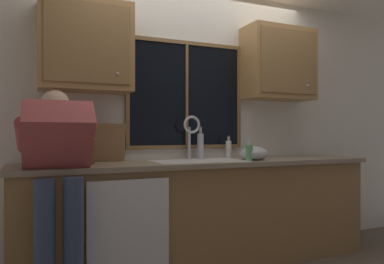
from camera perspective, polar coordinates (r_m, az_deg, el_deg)
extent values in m
cube|color=silver|center=(3.55, -0.51, 1.65)|extent=(5.52, 0.12, 2.55)
cube|color=black|center=(3.49, -0.89, 5.80)|extent=(1.10, 0.02, 0.95)
cube|color=brown|center=(3.56, -0.83, 13.72)|extent=(1.17, 0.02, 0.04)
cube|color=brown|center=(3.46, -0.83, -2.32)|extent=(1.17, 0.02, 0.04)
cube|color=brown|center=(3.30, -10.01, 6.13)|extent=(0.03, 0.02, 0.95)
cube|color=brown|center=(3.73, 7.29, 5.42)|extent=(0.03, 0.02, 0.95)
cube|color=brown|center=(3.47, -0.81, 5.82)|extent=(0.02, 0.02, 0.95)
cube|color=olive|center=(3.31, 1.90, -12.77)|extent=(3.12, 0.58, 0.88)
cube|color=gray|center=(3.22, 2.05, -4.85)|extent=(3.18, 0.62, 0.04)
cube|color=white|center=(2.77, -9.76, -14.93)|extent=(0.60, 0.02, 0.74)
cube|color=#A87A47|center=(3.15, -16.21, 12.62)|extent=(0.73, 0.33, 0.72)
cube|color=olive|center=(2.98, -15.79, 13.34)|extent=(0.65, 0.01, 0.62)
sphere|color=#B2B2B7|center=(2.97, -11.54, 8.87)|extent=(0.02, 0.02, 0.02)
cube|color=#A87A47|center=(3.86, 13.30, 10.25)|extent=(0.73, 0.33, 0.72)
cube|color=olive|center=(3.73, 14.90, 10.62)|extent=(0.65, 0.01, 0.62)
sphere|color=#B2B2B7|center=(3.82, 17.56, 6.86)|extent=(0.02, 0.02, 0.02)
cube|color=silver|center=(3.21, 1.11, -4.69)|extent=(0.80, 0.46, 0.02)
cube|color=beige|center=(3.14, -2.23, -6.62)|extent=(0.36, 0.42, 0.20)
cube|color=beige|center=(3.31, 4.28, -6.29)|extent=(0.36, 0.42, 0.20)
cube|color=silver|center=(3.22, 1.11, -6.46)|extent=(0.04, 0.42, 0.20)
cylinder|color=silver|center=(3.40, -0.43, -1.73)|extent=(0.03, 0.03, 0.30)
torus|color=silver|center=(3.35, -0.03, 1.16)|extent=(0.16, 0.02, 0.16)
cylinder|color=silver|center=(3.44, 0.80, -3.38)|extent=(0.03, 0.03, 0.09)
cylinder|color=#384260|center=(2.56, -21.98, -16.60)|extent=(0.13, 0.13, 0.88)
cylinder|color=#384260|center=(2.57, -18.02, -16.54)|extent=(0.13, 0.13, 0.88)
cube|color=#B24C4C|center=(2.65, -20.24, -1.70)|extent=(0.44, 0.56, 0.57)
sphere|color=beige|center=(2.93, -20.52, 4.12)|extent=(0.21, 0.21, 0.21)
cylinder|color=#B24C4C|center=(2.83, -24.89, -0.59)|extent=(0.09, 0.52, 0.26)
cylinder|color=#B24C4C|center=(2.85, -16.02, -0.58)|extent=(0.09, 0.52, 0.26)
cube|color=olive|center=(2.95, -16.22, -2.87)|extent=(0.12, 0.18, 0.25)
cylinder|color=black|center=(2.88, -16.76, 0.10)|extent=(0.02, 0.05, 0.09)
cylinder|color=black|center=(2.89, -16.08, -0.04)|extent=(0.02, 0.04, 0.08)
cylinder|color=black|center=(2.89, -15.40, -0.18)|extent=(0.02, 0.04, 0.06)
cube|color=#997047|center=(3.18, -12.88, -1.66)|extent=(0.28, 0.09, 0.32)
ellipsoid|color=#B7B7BC|center=(3.35, 9.59, -3.32)|extent=(0.26, 0.26, 0.13)
cylinder|color=#59A566|center=(3.24, 8.90, -3.25)|extent=(0.06, 0.06, 0.14)
cylinder|color=silver|center=(3.24, 8.90, -1.67)|extent=(0.02, 0.02, 0.04)
cylinder|color=silver|center=(3.22, 9.07, -1.20)|extent=(0.01, 0.04, 0.01)
cylinder|color=#B7B7BC|center=(3.39, 1.33, -2.27)|extent=(0.06, 0.06, 0.24)
cylinder|color=#929296|center=(3.38, 1.33, 0.24)|extent=(0.03, 0.03, 0.06)
cylinder|color=black|center=(3.39, 1.33, 0.85)|extent=(0.03, 0.03, 0.01)
cylinder|color=silver|center=(3.54, 5.72, -2.73)|extent=(0.05, 0.05, 0.17)
cylinder|color=#B3AFA7|center=(3.53, 5.72, -1.03)|extent=(0.02, 0.02, 0.04)
cylinder|color=black|center=(3.53, 5.72, -0.59)|extent=(0.03, 0.03, 0.01)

